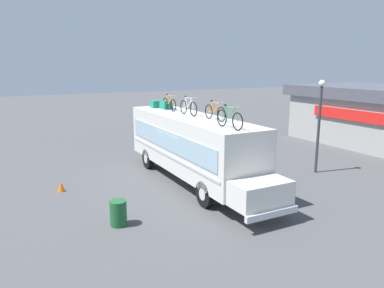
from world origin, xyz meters
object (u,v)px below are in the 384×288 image
rooftop_bicycle_1 (169,104)px  bus (192,144)px  rooftop_bicycle_2 (188,107)px  traffic_cone (61,186)px  luggage_bag_1 (156,104)px  trash_bin (118,213)px  street_lamp (320,116)px  luggage_bag_2 (166,105)px  rooftop_bicycle_3 (215,112)px  rooftop_bicycle_4 (229,119)px

rooftop_bicycle_1 → bus: bearing=-0.3°
rooftop_bicycle_1 → rooftop_bicycle_2: size_ratio=0.94×
traffic_cone → luggage_bag_1: bearing=115.1°
bus → traffic_cone: 6.31m
luggage_bag_1 → rooftop_bicycle_2: size_ratio=0.33×
trash_bin → street_lamp: 11.60m
rooftop_bicycle_1 → luggage_bag_2: bearing=169.7°
luggage_bag_2 → traffic_cone: luggage_bag_2 is taller
trash_bin → luggage_bag_2: bearing=143.7°
bus → street_lamp: (1.67, 6.59, 1.15)m
rooftop_bicycle_1 → traffic_cone: rooftop_bicycle_1 is taller
luggage_bag_2 → rooftop_bicycle_1: rooftop_bicycle_1 is taller
rooftop_bicycle_1 → rooftop_bicycle_2: 2.16m
rooftop_bicycle_3 → traffic_cone: bearing=-116.1°
street_lamp → rooftop_bicycle_4: bearing=-74.1°
trash_bin → traffic_cone: 4.86m
trash_bin → traffic_cone: (-4.68, -1.28, -0.22)m
luggage_bag_2 → luggage_bag_1: bearing=-163.7°
street_lamp → rooftop_bicycle_1: bearing=-123.2°
bus → rooftop_bicycle_3: (1.55, 0.32, 1.72)m
rooftop_bicycle_1 → rooftop_bicycle_3: size_ratio=0.96×
bus → rooftop_bicycle_2: 1.80m
luggage_bag_1 → luggage_bag_2: bearing=16.3°
rooftop_bicycle_4 → trash_bin: rooftop_bicycle_4 is taller
luggage_bag_1 → traffic_cone: luggage_bag_1 is taller
rooftop_bicycle_3 → street_lamp: 6.29m
rooftop_bicycle_3 → traffic_cone: 7.70m
luggage_bag_2 → rooftop_bicycle_1: (0.69, -0.13, 0.13)m
bus → trash_bin: 5.79m
luggage_bag_2 → trash_bin: luggage_bag_2 is taller
rooftop_bicycle_3 → rooftop_bicycle_4: bearing=-16.6°
bus → luggage_bag_1: luggage_bag_1 is taller
rooftop_bicycle_1 → rooftop_bicycle_4: rooftop_bicycle_4 is taller
luggage_bag_1 → trash_bin: 9.15m
trash_bin → street_lamp: bearing=97.7°
rooftop_bicycle_2 → street_lamp: size_ratio=0.36×
traffic_cone → street_lamp: bearing=75.7°
luggage_bag_1 → rooftop_bicycle_4: size_ratio=0.33×
luggage_bag_2 → trash_bin: 8.60m
rooftop_bicycle_2 → luggage_bag_1: bearing=-177.3°
luggage_bag_1 → luggage_bag_2: size_ratio=0.79×
luggage_bag_2 → rooftop_bicycle_4: bearing=-3.6°
rooftop_bicycle_2 → street_lamp: 6.90m
traffic_cone → street_lamp: street_lamp is taller
bus → street_lamp: size_ratio=2.29×
bus → street_lamp: bearing=75.8°
traffic_cone → street_lamp: size_ratio=0.10×
street_lamp → rooftop_bicycle_3: bearing=-91.2°
rooftop_bicycle_3 → rooftop_bicycle_2: bearing=-172.4°
luggage_bag_1 → street_lamp: bearing=48.8°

